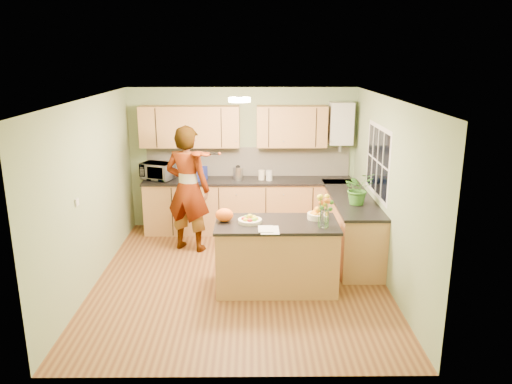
{
  "coord_description": "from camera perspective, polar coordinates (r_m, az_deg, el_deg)",
  "views": [
    {
      "loc": [
        0.16,
        -6.47,
        3.06
      ],
      "look_at": [
        0.22,
        0.5,
        1.12
      ],
      "focal_mm": 35.0,
      "sensor_mm": 36.0,
      "label": 1
    }
  ],
  "objects": [
    {
      "name": "wall_back",
      "position": [
        8.91,
        -1.54,
        3.83
      ],
      "size": [
        4.0,
        0.02,
        2.5
      ],
      "primitive_type": "cube",
      "color": "#8AA374",
      "rests_on": "floor"
    },
    {
      "name": "violinist",
      "position": [
        7.91,
        -7.8,
        0.35
      ],
      "size": [
        0.86,
        0.71,
        2.01
      ],
      "primitive_type": "imported",
      "rotation": [
        0.0,
        0.0,
        2.78
      ],
      "color": "tan",
      "rests_on": "floor"
    },
    {
      "name": "kettle",
      "position": [
        8.64,
        -2.08,
        2.19
      ],
      "size": [
        0.16,
        0.16,
        0.3
      ],
      "rotation": [
        0.0,
        0.0,
        0.09
      ],
      "color": "#BCBCC1",
      "rests_on": "back_counter"
    },
    {
      "name": "papers",
      "position": [
        6.25,
        1.58,
        -4.35
      ],
      "size": [
        0.23,
        0.31,
        0.01
      ],
      "primitive_type": "cube",
      "color": "silver",
      "rests_on": "peninsula_island"
    },
    {
      "name": "potted_plant",
      "position": [
        7.36,
        11.58,
        0.42
      ],
      "size": [
        0.53,
        0.5,
        0.48
      ],
      "primitive_type": "imported",
      "rotation": [
        0.0,
        0.0,
        0.37
      ],
      "color": "#397627",
      "rests_on": "right_counter"
    },
    {
      "name": "peninsula_island",
      "position": [
        6.71,
        2.32,
        -7.22
      ],
      "size": [
        1.61,
        0.83,
        0.92
      ],
      "color": "#A06940",
      "rests_on": "floor"
    },
    {
      "name": "splashback",
      "position": [
        8.91,
        -0.89,
        3.5
      ],
      "size": [
        3.6,
        0.02,
        0.52
      ],
      "primitive_type": "cube",
      "color": "beige",
      "rests_on": "back_counter"
    },
    {
      "name": "microwave",
      "position": [
        8.84,
        -11.19,
        2.36
      ],
      "size": [
        0.62,
        0.53,
        0.29
      ],
      "primitive_type": "imported",
      "rotation": [
        0.0,
        0.0,
        -0.37
      ],
      "color": "silver",
      "rests_on": "back_counter"
    },
    {
      "name": "back_counter",
      "position": [
        8.81,
        -0.88,
        -1.53
      ],
      "size": [
        3.64,
        0.62,
        0.94
      ],
      "color": "#A06940",
      "rests_on": "floor"
    },
    {
      "name": "flower_vase",
      "position": [
        6.33,
        7.91,
        -1.22
      ],
      "size": [
        0.26,
        0.26,
        0.49
      ],
      "rotation": [
        0.0,
        0.0,
        -0.18
      ],
      "color": "silver",
      "rests_on": "peninsula_island"
    },
    {
      "name": "orange_bowl",
      "position": [
        6.71,
        7.01,
        -2.52
      ],
      "size": [
        0.26,
        0.26,
        0.15
      ],
      "color": "#F4E6C3",
      "rests_on": "peninsula_island"
    },
    {
      "name": "wall_front",
      "position": [
        4.6,
        -2.51,
        -7.62
      ],
      "size": [
        4.0,
        0.02,
        2.5
      ],
      "primitive_type": "cube",
      "color": "#8AA374",
      "rests_on": "floor"
    },
    {
      "name": "right_counter",
      "position": [
        7.92,
        10.75,
        -3.81
      ],
      "size": [
        0.62,
        2.24,
        0.94
      ],
      "color": "#A06940",
      "rests_on": "floor"
    },
    {
      "name": "blue_box",
      "position": [
        8.69,
        -6.68,
        2.12
      ],
      "size": [
        0.33,
        0.27,
        0.23
      ],
      "primitive_type": "cube",
      "rotation": [
        0.0,
        0.0,
        -0.22
      ],
      "color": "navy",
      "rests_on": "back_counter"
    },
    {
      "name": "window_right",
      "position": [
        7.46,
        13.74,
        3.44
      ],
      "size": [
        0.01,
        1.3,
        1.05
      ],
      "color": "silver",
      "rests_on": "wall_right"
    },
    {
      "name": "light_switch",
      "position": [
        6.5,
        -19.79,
        -1.1
      ],
      "size": [
        0.02,
        0.09,
        0.09
      ],
      "primitive_type": "cube",
      "color": "silver",
      "rests_on": "wall_left"
    },
    {
      "name": "boiler",
      "position": [
        8.78,
        9.68,
        7.72
      ],
      "size": [
        0.4,
        0.3,
        0.86
      ],
      "color": "silver",
      "rests_on": "wall_back"
    },
    {
      "name": "jar_cream",
      "position": [
        8.66,
        0.63,
        1.95
      ],
      "size": [
        0.14,
        0.14,
        0.17
      ],
      "primitive_type": "cylinder",
      "rotation": [
        0.0,
        0.0,
        0.36
      ],
      "color": "#F4E6C3",
      "rests_on": "back_counter"
    },
    {
      "name": "fruit_dish",
      "position": [
        6.52,
        -0.71,
        -3.14
      ],
      "size": [
        0.31,
        0.31,
        0.11
      ],
      "color": "#F4E6C3",
      "rests_on": "peninsula_island"
    },
    {
      "name": "ceiling",
      "position": [
        6.5,
        -1.96,
        10.61
      ],
      "size": [
        4.0,
        4.5,
        0.02
      ],
      "primitive_type": "cube",
      "color": "white",
      "rests_on": "wall_back"
    },
    {
      "name": "jar_white",
      "position": [
        8.62,
        1.52,
        1.91
      ],
      "size": [
        0.13,
        0.13,
        0.17
      ],
      "primitive_type": "cylinder",
      "rotation": [
        0.0,
        0.0,
        -0.19
      ],
      "color": "silver",
      "rests_on": "back_counter"
    },
    {
      "name": "floor",
      "position": [
        7.16,
        -1.78,
        -9.74
      ],
      "size": [
        4.5,
        4.5,
        0.0
      ],
      "primitive_type": "plane",
      "color": "brown",
      "rests_on": "ground"
    },
    {
      "name": "ceiling_lamp",
      "position": [
        6.8,
        -1.9,
        10.5
      ],
      "size": [
        0.3,
        0.3,
        0.07
      ],
      "color": "#FFEABF",
      "rests_on": "ceiling"
    },
    {
      "name": "upper_cabinets",
      "position": [
        8.65,
        -2.76,
        7.5
      ],
      "size": [
        3.2,
        0.34,
        0.7
      ],
      "color": "#A06940",
      "rests_on": "wall_back"
    },
    {
      "name": "wall_left",
      "position": [
        7.06,
        -18.32,
        -0.09
      ],
      "size": [
        0.02,
        4.5,
        2.5
      ],
      "primitive_type": "cube",
      "color": "#8AA374",
      "rests_on": "floor"
    },
    {
      "name": "violin",
      "position": [
        7.53,
        -6.66,
        4.35
      ],
      "size": [
        0.6,
        0.52,
        0.15
      ],
      "primitive_type": null,
      "rotation": [
        0.17,
        0.0,
        -0.61
      ],
      "color": "#511605",
      "rests_on": "violinist"
    },
    {
      "name": "orange_bag",
      "position": [
        6.56,
        -3.64,
        -2.64
      ],
      "size": [
        0.29,
        0.26,
        0.18
      ],
      "primitive_type": "ellipsoid",
      "rotation": [
        0.0,
        0.0,
        -0.32
      ],
      "color": "orange",
      "rests_on": "peninsula_island"
    },
    {
      "name": "wall_right",
      "position": [
        6.97,
        14.81,
        -0.02
      ],
      "size": [
        0.02,
        4.5,
        2.5
      ],
      "primitive_type": "cube",
      "color": "#8AA374",
      "rests_on": "floor"
    }
  ]
}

